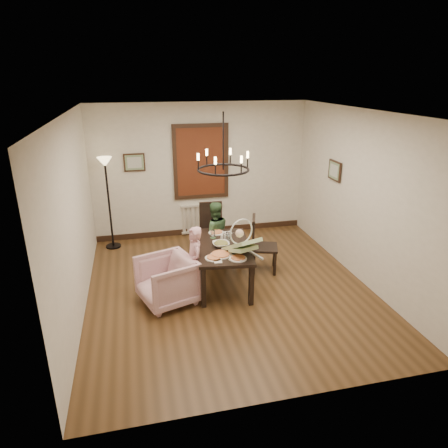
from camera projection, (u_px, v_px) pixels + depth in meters
name	position (u px, v px, depth m)	size (l,w,h in m)	color
room_shell	(224.00, 200.00, 6.43)	(4.51, 5.00, 2.81)	brown
dining_table	(223.00, 250.00, 6.50)	(1.04, 1.59, 0.70)	black
chair_far	(212.00, 229.00, 7.69)	(0.44, 0.44, 1.00)	black
chair_right	(265.00, 244.00, 6.99)	(0.45, 0.45, 1.01)	black
armchair	(167.00, 281.00, 6.05)	(0.78, 0.81, 0.73)	beige
elderly_woman	(195.00, 268.00, 6.19)	(0.35, 0.23, 0.96)	#D4959E
seated_man	(214.00, 238.00, 7.28)	(0.48, 0.37, 0.98)	#365834
baby_bouncer	(242.00, 243.00, 6.06)	(0.43, 0.60, 0.39)	#BAD794
salad_bowl	(221.00, 244.00, 6.42)	(0.33, 0.33, 0.08)	white
pizza_platter	(220.00, 255.00, 6.09)	(0.31, 0.31, 0.04)	tan
drinking_glass	(228.00, 239.00, 6.54)	(0.07, 0.07, 0.13)	silver
window_blinds	(201.00, 162.00, 8.27)	(1.00, 0.03, 1.40)	brown
radiator	(202.00, 218.00, 8.73)	(0.92, 0.12, 0.62)	silver
picture_back	(134.00, 162.00, 7.98)	(0.42, 0.03, 0.36)	black
picture_right	(335.00, 171.00, 7.30)	(0.42, 0.03, 0.36)	black
floor_lamp	(109.00, 205.00, 7.83)	(0.30, 0.30, 1.80)	black
chandelier	(223.00, 170.00, 6.03)	(0.80, 0.80, 0.04)	black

